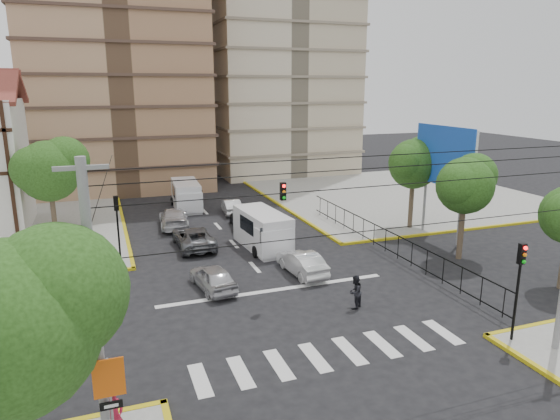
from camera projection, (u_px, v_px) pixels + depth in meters
name	position (u px, v px, depth m)	size (l,w,h in m)	color
ground	(283.00, 298.00, 26.40)	(160.00, 160.00, 0.00)	black
sidewalk_ne	(397.00, 195.00, 51.27)	(26.00, 26.00, 0.15)	gray
crosswalk_stripes	(332.00, 354.00, 20.93)	(12.00, 2.40, 0.01)	silver
stop_line	(275.00, 290.00, 27.49)	(13.00, 0.40, 0.01)	silver
park_fence	(385.00, 253.00, 33.50)	(0.10, 22.50, 1.66)	black
billboard	(445.00, 158.00, 35.23)	(0.36, 6.20, 8.10)	slate
tree_sw_near	(12.00, 320.00, 12.39)	(5.63, 4.60, 7.57)	#473828
tree_park_a	(466.00, 183.00, 31.38)	(4.41, 3.60, 6.83)	#473828
tree_park_c	(415.00, 162.00, 38.01)	(4.65, 3.80, 7.25)	#473828
tree_tudor	(50.00, 168.00, 35.77)	(5.39, 4.40, 7.43)	#473828
traffic_light_se	(519.00, 276.00, 21.13)	(0.28, 0.22, 4.40)	black
traffic_light_nw	(117.00, 219.00, 30.16)	(0.28, 0.22, 4.40)	black
traffic_light_hanging	(298.00, 198.00, 23.12)	(18.00, 9.12, 0.92)	black
utility_pole_sw	(95.00, 311.00, 14.04)	(1.40, 0.28, 9.00)	slate
district_sign	(110.00, 387.00, 14.45)	(0.90, 0.12, 3.20)	slate
van_right_lane	(264.00, 232.00, 34.14)	(2.73, 5.89, 2.57)	silver
van_left_lane	(187.00, 196.00, 45.26)	(2.50, 5.68, 2.51)	silver
car_silver_front_left	(213.00, 277.00, 27.45)	(1.65, 4.11, 1.40)	#B7B8BC
car_white_front_right	(302.00, 263.00, 29.69)	(1.50, 4.30, 1.42)	silver
car_grey_mid_left	(194.00, 237.00, 34.60)	(2.41, 5.24, 1.46)	#5B5E63
car_silver_rear_left	(174.00, 218.00, 39.65)	(2.14, 5.25, 1.52)	silver
car_darkgrey_mid_right	(242.00, 219.00, 39.52)	(1.71, 4.25, 1.45)	#242426
car_white_rear_right	(231.00, 206.00, 43.84)	(1.38, 3.96, 1.30)	silver
pedestrian_sw_corner	(115.00, 417.00, 15.27)	(0.67, 0.44, 1.84)	#A51933
pedestrian_crosswalk	(355.00, 292.00, 25.06)	(0.85, 0.66, 1.75)	black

